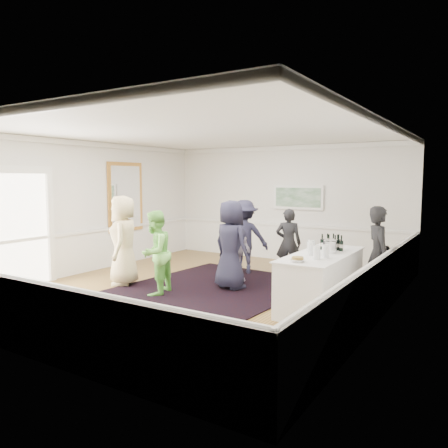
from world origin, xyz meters
The scene contains 23 objects.
floor centered at (0.00, 0.00, 0.00)m, with size 8.00×8.00×0.00m, color olive.
ceiling centered at (0.00, 0.00, 3.20)m, with size 7.00×8.00×0.02m, color white.
wall_left centered at (-3.50, 0.00, 1.60)m, with size 0.02×8.00×3.20m, color white.
wall_right centered at (3.50, 0.00, 1.60)m, with size 0.02×8.00×3.20m, color white.
wall_back centered at (0.00, 4.00, 1.60)m, with size 7.00×0.02×3.20m, color white.
wall_front centered at (0.00, -4.00, 1.60)m, with size 7.00×0.02×3.20m, color white.
wainscoting centered at (0.00, 0.00, 0.50)m, with size 7.00×8.00×1.00m, color white, non-canonical shape.
mirror centered at (-3.45, 1.30, 1.80)m, with size 0.05×1.25×1.85m.
doorway centered at (-3.45, -1.90, 1.42)m, with size 0.10×1.78×2.56m.
landscape_painting centered at (0.40, 3.95, 1.78)m, with size 1.44×0.06×0.66m.
area_rug centered at (0.06, 0.03, 0.01)m, with size 3.39×4.45×0.02m, color black.
serving_table centered at (2.43, 0.16, 0.49)m, with size 0.90×2.38×0.97m.
bartender centered at (3.20, 1.04, 0.90)m, with size 0.65×0.43×1.79m, color black.
guest_tan centered at (-1.77, -0.50, 0.97)m, with size 0.94×0.61×1.93m, color #CEB781.
guest_green centered at (-0.65, -0.77, 0.84)m, with size 0.81×0.63×1.67m, color #78D254.
guest_lilac centered at (0.18, 0.97, 0.75)m, with size 0.88×0.37×1.50m, color #B8ACC0.
guest_dark_a centered at (-0.11, 1.86, 0.89)m, with size 1.15×0.66×1.78m, color black.
guest_dark_b centered at (0.98, 2.01, 0.80)m, with size 0.59×0.39×1.61m, color black.
guest_navy centered at (0.38, 0.41, 0.93)m, with size 0.91×0.59×1.85m, color black.
wine_bottles centered at (2.46, 0.67, 1.12)m, with size 0.43×0.27×0.31m.
juice_pitchers centered at (2.42, -0.13, 1.09)m, with size 0.48×0.66×0.24m.
ice_bucket centered at (2.51, 0.34, 1.08)m, with size 0.26×0.26×0.24m, color silver.
nut_bowl centered at (2.35, -0.77, 1.00)m, with size 0.23×0.23×0.07m.
Camera 1 is at (4.99, -7.24, 2.30)m, focal length 35.00 mm.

